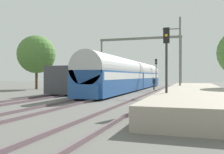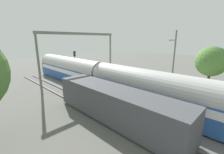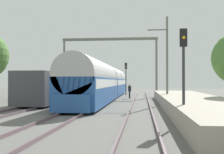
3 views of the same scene
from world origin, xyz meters
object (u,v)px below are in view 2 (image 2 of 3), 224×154
object	(u,v)px
person_crossing	(112,79)
railway_signal_far	(75,61)
freight_car	(114,104)
catenary_gantry	(81,48)
passenger_train	(101,77)

from	to	relation	value
person_crossing	railway_signal_far	bearing A→B (deg)	-21.42
freight_car	catenary_gantry	xyz separation A→B (m)	(4.20, 11.05, 4.18)
passenger_train	railway_signal_far	distance (m)	9.61
passenger_train	catenary_gantry	distance (m)	5.77
freight_car	railway_signal_far	bearing A→B (deg)	69.03
passenger_train	railway_signal_far	size ratio (longest dim) A/B	6.83
catenary_gantry	freight_car	bearing A→B (deg)	-110.81
passenger_train	person_crossing	xyz separation A→B (m)	(2.83, 0.59, -0.94)
passenger_train	freight_car	distance (m)	7.85
freight_car	catenary_gantry	distance (m)	12.54
person_crossing	railway_signal_far	size ratio (longest dim) A/B	0.36
railway_signal_far	catenary_gantry	bearing A→B (deg)	-111.33
railway_signal_far	catenary_gantry	world-z (taller)	catenary_gantry
railway_signal_far	person_crossing	bearing A→B (deg)	-84.03
passenger_train	freight_car	world-z (taller)	passenger_train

